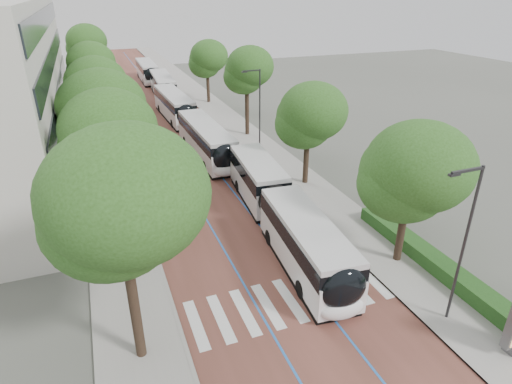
% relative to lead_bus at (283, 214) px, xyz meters
% --- Properties ---
extents(ground, '(160.00, 160.00, 0.00)m').
position_rel_lead_bus_xyz_m(ground, '(-2.50, -7.03, -1.63)').
color(ground, '#51544C').
rests_on(ground, ground).
extents(road, '(11.00, 140.00, 0.02)m').
position_rel_lead_bus_xyz_m(road, '(-2.50, 32.97, -1.62)').
color(road, brown).
rests_on(road, ground).
extents(sidewalk_left, '(4.00, 140.00, 0.12)m').
position_rel_lead_bus_xyz_m(sidewalk_left, '(-10.00, 32.97, -1.57)').
color(sidewalk_left, '#9A9792').
rests_on(sidewalk_left, ground).
extents(sidewalk_right, '(4.00, 140.00, 0.12)m').
position_rel_lead_bus_xyz_m(sidewalk_right, '(5.00, 32.97, -1.57)').
color(sidewalk_right, '#9A9792').
rests_on(sidewalk_right, ground).
extents(kerb_left, '(0.20, 140.00, 0.14)m').
position_rel_lead_bus_xyz_m(kerb_left, '(-8.10, 32.97, -1.57)').
color(kerb_left, gray).
rests_on(kerb_left, ground).
extents(kerb_right, '(0.20, 140.00, 0.14)m').
position_rel_lead_bus_xyz_m(kerb_right, '(3.10, 32.97, -1.57)').
color(kerb_right, gray).
rests_on(kerb_right, ground).
extents(zebra_crossing, '(10.55, 3.60, 0.01)m').
position_rel_lead_bus_xyz_m(zebra_crossing, '(-2.30, -6.03, -1.60)').
color(zebra_crossing, silver).
rests_on(zebra_crossing, ground).
extents(lane_line_left, '(0.12, 126.00, 0.01)m').
position_rel_lead_bus_xyz_m(lane_line_left, '(-4.10, 32.97, -1.60)').
color(lane_line_left, blue).
rests_on(lane_line_left, road).
extents(lane_line_right, '(0.12, 126.00, 0.01)m').
position_rel_lead_bus_xyz_m(lane_line_right, '(-0.90, 32.97, -1.60)').
color(lane_line_right, blue).
rests_on(lane_line_right, road).
extents(hedge, '(1.20, 14.00, 0.80)m').
position_rel_lead_bus_xyz_m(hedge, '(6.60, -7.03, -1.11)').
color(hedge, '#1C4518').
rests_on(hedge, sidewalk_right).
extents(streetlight_near, '(1.82, 0.20, 8.00)m').
position_rel_lead_bus_xyz_m(streetlight_near, '(4.12, -10.03, 3.19)').
color(streetlight_near, '#2D2D2F').
rests_on(streetlight_near, sidewalk_right).
extents(streetlight_far, '(1.82, 0.20, 8.00)m').
position_rel_lead_bus_xyz_m(streetlight_far, '(4.12, 14.97, 3.19)').
color(streetlight_far, '#2D2D2F').
rests_on(streetlight_far, sidewalk_right).
extents(lamp_post_left, '(0.14, 0.14, 8.00)m').
position_rel_lead_bus_xyz_m(lamp_post_left, '(-8.60, 0.97, 2.49)').
color(lamp_post_left, '#2D2D2F').
rests_on(lamp_post_left, sidewalk_left).
extents(trees_left, '(6.38, 60.96, 10.00)m').
position_rel_lead_bus_xyz_m(trees_left, '(-10.00, 16.74, 5.14)').
color(trees_left, black).
rests_on(trees_left, ground).
extents(trees_right, '(5.84, 47.51, 8.92)m').
position_rel_lead_bus_xyz_m(trees_right, '(5.20, 12.65, 4.19)').
color(trees_right, black).
rests_on(trees_right, ground).
extents(lead_bus, '(4.02, 18.54, 3.20)m').
position_rel_lead_bus_xyz_m(lead_bus, '(0.00, 0.00, 0.00)').
color(lead_bus, black).
rests_on(lead_bus, ground).
extents(bus_queued_0, '(2.77, 12.44, 3.20)m').
position_rel_lead_bus_xyz_m(bus_queued_0, '(-0.77, 15.57, -0.00)').
color(bus_queued_0, white).
rests_on(bus_queued_0, ground).
extents(bus_queued_1, '(2.95, 12.48, 3.20)m').
position_rel_lead_bus_xyz_m(bus_queued_1, '(-0.95, 29.84, -0.00)').
color(bus_queued_1, white).
rests_on(bus_queued_1, ground).
extents(bus_queued_2, '(3.13, 12.51, 3.20)m').
position_rel_lead_bus_xyz_m(bus_queued_2, '(-0.19, 42.23, -0.00)').
color(bus_queued_2, white).
rests_on(bus_queued_2, ground).
extents(bus_queued_3, '(2.72, 12.44, 3.20)m').
position_rel_lead_bus_xyz_m(bus_queued_3, '(-0.56, 55.58, -0.00)').
color(bus_queued_3, white).
rests_on(bus_queued_3, ground).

